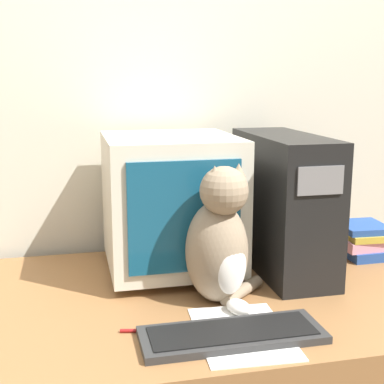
{
  "coord_description": "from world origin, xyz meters",
  "views": [
    {
      "loc": [
        -0.35,
        -0.93,
        1.36
      ],
      "look_at": [
        -0.02,
        0.49,
        1.05
      ],
      "focal_mm": 50.0,
      "sensor_mm": 36.0,
      "label": 1
    }
  ],
  "objects_px": {
    "crt_monitor": "(171,202)",
    "pen": "(151,330)",
    "computer_tower": "(283,203)",
    "keyboard": "(232,334)",
    "cat": "(220,243)",
    "book_stack": "(361,240)"
  },
  "relations": [
    {
      "from": "crt_monitor",
      "to": "pen",
      "type": "bearing_deg",
      "value": -107.24
    },
    {
      "from": "computer_tower",
      "to": "keyboard",
      "type": "xyz_separation_m",
      "value": [
        -0.29,
        -0.41,
        -0.2
      ]
    },
    {
      "from": "computer_tower",
      "to": "keyboard",
      "type": "bearing_deg",
      "value": -124.82
    },
    {
      "from": "cat",
      "to": "book_stack",
      "type": "bearing_deg",
      "value": 5.86
    },
    {
      "from": "pen",
      "to": "computer_tower",
      "type": "bearing_deg",
      "value": 36.35
    },
    {
      "from": "keyboard",
      "to": "pen",
      "type": "distance_m",
      "value": 0.19
    },
    {
      "from": "computer_tower",
      "to": "keyboard",
      "type": "height_order",
      "value": "computer_tower"
    },
    {
      "from": "crt_monitor",
      "to": "keyboard",
      "type": "xyz_separation_m",
      "value": [
        0.05,
        -0.47,
        -0.2
      ]
    },
    {
      "from": "computer_tower",
      "to": "cat",
      "type": "bearing_deg",
      "value": -141.64
    },
    {
      "from": "crt_monitor",
      "to": "book_stack",
      "type": "bearing_deg",
      "value": -0.55
    },
    {
      "from": "book_stack",
      "to": "crt_monitor",
      "type": "bearing_deg",
      "value": 179.45
    },
    {
      "from": "computer_tower",
      "to": "book_stack",
      "type": "distance_m",
      "value": 0.35
    },
    {
      "from": "crt_monitor",
      "to": "cat",
      "type": "bearing_deg",
      "value": -73.42
    },
    {
      "from": "crt_monitor",
      "to": "computer_tower",
      "type": "relative_size",
      "value": 0.86
    },
    {
      "from": "cat",
      "to": "crt_monitor",
      "type": "bearing_deg",
      "value": 87.86
    },
    {
      "from": "computer_tower",
      "to": "book_stack",
      "type": "bearing_deg",
      "value": 9.9
    },
    {
      "from": "book_stack",
      "to": "pen",
      "type": "bearing_deg",
      "value": -152.87
    },
    {
      "from": "crt_monitor",
      "to": "pen",
      "type": "xyz_separation_m",
      "value": [
        -0.12,
        -0.4,
        -0.21
      ]
    },
    {
      "from": "crt_monitor",
      "to": "cat",
      "type": "height_order",
      "value": "crt_monitor"
    },
    {
      "from": "book_stack",
      "to": "computer_tower",
      "type": "bearing_deg",
      "value": -170.1
    },
    {
      "from": "computer_tower",
      "to": "keyboard",
      "type": "distance_m",
      "value": 0.54
    },
    {
      "from": "computer_tower",
      "to": "book_stack",
      "type": "xyz_separation_m",
      "value": [
        0.3,
        0.05,
        -0.16
      ]
    }
  ]
}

